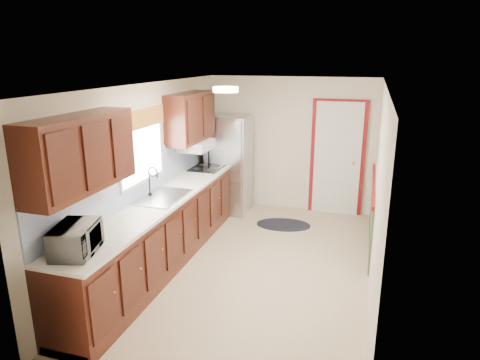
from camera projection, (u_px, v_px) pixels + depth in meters
The scene contains 8 objects.
room_shell at pixel (254, 182), 5.43m from camera, with size 3.20×5.20×2.52m.
kitchen_run at pixel (157, 209), 5.61m from camera, with size 0.63×4.00×2.20m.
back_wall_trim at pixel (344, 169), 7.26m from camera, with size 1.12×2.30×2.08m.
ceiling_fixture at pixel (226, 90), 5.00m from camera, with size 0.30×0.30×0.06m, color #FFD88C.
microwave at pixel (76, 236), 4.00m from camera, with size 0.52×0.29×0.35m, color white.
refrigerator at pixel (229, 164), 7.69m from camera, with size 0.74×0.74×1.74m.
rug at pixel (283, 225), 7.20m from camera, with size 0.90×0.58×0.01m, color black.
cooktop at pixel (207, 168), 7.11m from camera, with size 0.48×0.58×0.02m, color black.
Camera 1 is at (1.35, -5.03, 2.73)m, focal length 32.00 mm.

